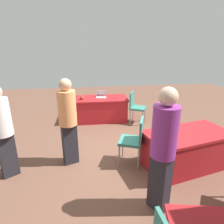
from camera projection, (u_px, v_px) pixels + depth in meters
The scene contains 11 objects.
ground_plane at pixel (117, 153), 4.32m from camera, with size 14.40×14.40×0.00m, color brown.
table_foreground at pixel (100, 109), 6.11m from camera, with size 1.74×0.90×0.73m.
table_mid_left at pixel (186, 149), 3.75m from camera, with size 1.77×1.17×0.73m.
chair_near_front at pixel (134, 138), 3.77m from camera, with size 0.57×0.57×0.97m.
chair_aisle at pixel (136, 105), 5.83m from camera, with size 0.60×0.60×0.96m.
person_presenter at pixel (68, 118), 3.66m from camera, with size 0.44×0.44×1.74m.
person_attendee_standing at pixel (2, 128), 3.29m from camera, with size 0.47×0.47×1.69m.
person_organiser at pixel (163, 146), 2.54m from camera, with size 0.46×0.46×1.83m.
laptop_silver at pixel (101, 96), 6.05m from camera, with size 0.36×0.34×0.21m.
yarn_ball at pixel (82, 98), 5.78m from camera, with size 0.12×0.12×0.12m, color #B2382D.
scissors_red at pixel (115, 99), 5.90m from camera, with size 0.18×0.04×0.01m, color red.
Camera 1 is at (0.66, 3.71, 2.31)m, focal length 30.75 mm.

